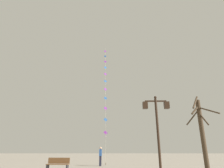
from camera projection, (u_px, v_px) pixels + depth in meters
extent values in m
plane|color=gray|center=(119.00, 164.00, 20.72)|extent=(160.00, 160.00, 0.00)
cylinder|color=black|center=(158.00, 136.00, 10.75)|extent=(0.14, 0.14, 4.29)
sphere|color=black|center=(155.00, 97.00, 11.48)|extent=(0.16, 0.16, 0.16)
cube|color=black|center=(156.00, 101.00, 11.40)|extent=(1.26, 0.08, 0.08)
cube|color=black|center=(145.00, 105.00, 11.33)|extent=(0.28, 0.28, 0.40)
cube|color=beige|center=(145.00, 105.00, 11.33)|extent=(0.19, 0.19, 0.30)
cube|color=black|center=(167.00, 105.00, 11.31)|extent=(0.28, 0.28, 0.40)
cube|color=beige|center=(167.00, 105.00, 11.31)|extent=(0.19, 0.19, 0.30)
cylinder|color=brown|center=(106.00, 164.00, 19.60)|extent=(0.06, 0.06, 0.18)
cylinder|color=silver|center=(106.00, 147.00, 21.16)|extent=(0.17, 2.15, 3.19)
cylinder|color=silver|center=(106.00, 126.00, 23.51)|extent=(0.10, 1.16, 1.71)
cylinder|color=silver|center=(106.00, 114.00, 25.14)|extent=(0.10, 1.16, 1.71)
cylinder|color=silver|center=(105.00, 103.00, 26.77)|extent=(0.10, 1.16, 1.71)
cylinder|color=silver|center=(105.00, 94.00, 28.40)|extent=(0.10, 1.16, 1.71)
cylinder|color=silver|center=(105.00, 85.00, 30.03)|extent=(0.10, 1.16, 1.71)
cylinder|color=silver|center=(105.00, 78.00, 31.66)|extent=(0.10, 1.16, 1.71)
cylinder|color=silver|center=(105.00, 71.00, 33.29)|extent=(0.10, 1.16, 1.71)
cylinder|color=silver|center=(105.00, 64.00, 34.93)|extent=(0.10, 1.16, 1.71)
cylinder|color=silver|center=(105.00, 59.00, 36.56)|extent=(0.10, 1.16, 1.71)
cylinder|color=silver|center=(105.00, 54.00, 38.19)|extent=(0.10, 1.16, 1.71)
cube|color=purple|center=(106.00, 133.00, 22.69)|extent=(0.50, 0.02, 0.50)
cylinder|color=purple|center=(106.00, 136.00, 22.58)|extent=(0.02, 0.06, 0.29)
cube|color=blue|center=(106.00, 120.00, 24.32)|extent=(0.50, 0.04, 0.50)
cylinder|color=blue|center=(106.00, 123.00, 24.20)|extent=(0.02, 0.03, 0.35)
cube|color=purple|center=(106.00, 108.00, 25.95)|extent=(0.49, 0.11, 0.50)
cylinder|color=purple|center=(105.00, 111.00, 25.83)|extent=(0.02, 0.03, 0.36)
cube|color=blue|center=(105.00, 98.00, 27.58)|extent=(0.50, 0.06, 0.50)
cylinder|color=blue|center=(105.00, 101.00, 27.46)|extent=(0.02, 0.02, 0.34)
cube|color=purple|center=(105.00, 89.00, 29.22)|extent=(0.48, 0.16, 0.50)
cylinder|color=purple|center=(105.00, 91.00, 29.10)|extent=(0.02, 0.02, 0.32)
cube|color=blue|center=(105.00, 81.00, 30.85)|extent=(0.49, 0.10, 0.50)
cylinder|color=blue|center=(105.00, 83.00, 30.72)|extent=(0.02, 0.03, 0.38)
cube|color=purple|center=(105.00, 74.00, 32.48)|extent=(0.48, 0.14, 0.50)
cylinder|color=purple|center=(105.00, 76.00, 32.37)|extent=(0.03, 0.05, 0.28)
cube|color=blue|center=(105.00, 67.00, 34.11)|extent=(0.48, 0.14, 0.50)
cylinder|color=blue|center=(105.00, 69.00, 33.99)|extent=(0.02, 0.03, 0.33)
cube|color=purple|center=(105.00, 62.00, 35.74)|extent=(0.50, 0.04, 0.50)
cylinder|color=purple|center=(105.00, 63.00, 35.63)|extent=(0.02, 0.03, 0.28)
cube|color=blue|center=(105.00, 56.00, 37.37)|extent=(0.49, 0.10, 0.50)
cylinder|color=blue|center=(105.00, 58.00, 37.26)|extent=(0.02, 0.05, 0.32)
cube|color=purple|center=(105.00, 51.00, 39.00)|extent=(0.49, 0.08, 0.50)
cylinder|color=purple|center=(105.00, 53.00, 38.88)|extent=(0.02, 0.02, 0.36)
cube|color=#1E1E2D|center=(100.00, 161.00, 18.24)|extent=(0.20, 0.30, 0.90)
cube|color=#264C8C|center=(100.00, 153.00, 18.48)|extent=(0.24, 0.38, 0.60)
sphere|color=tan|center=(101.00, 148.00, 18.62)|extent=(0.22, 0.22, 0.22)
cylinder|color=#264C8C|center=(101.00, 151.00, 18.74)|extent=(0.09, 0.39, 0.50)
cylinder|color=#423323|center=(203.00, 135.00, 12.74)|extent=(0.30, 0.30, 4.71)
cylinder|color=#423323|center=(204.00, 119.00, 12.73)|extent=(0.28, 0.79, 0.92)
cylinder|color=#423323|center=(209.00, 110.00, 12.64)|extent=(0.82, 1.31, 0.73)
cylinder|color=#423323|center=(195.00, 110.00, 13.09)|extent=(0.79, 0.53, 0.71)
cylinder|color=#423323|center=(195.00, 102.00, 13.06)|extent=(0.81, 0.91, 1.04)
cylinder|color=#423323|center=(193.00, 117.00, 13.24)|extent=(0.96, 0.34, 1.08)
cube|color=brown|center=(58.00, 164.00, 13.65)|extent=(1.63, 0.57, 0.04)
cube|color=brown|center=(59.00, 161.00, 13.93)|extent=(1.60, 0.19, 0.40)
cube|color=#262628|center=(48.00, 168.00, 13.65)|extent=(0.11, 0.38, 0.45)
cube|color=#262628|center=(67.00, 168.00, 13.51)|extent=(0.11, 0.38, 0.45)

